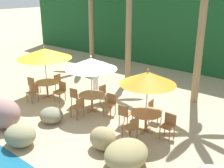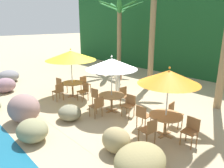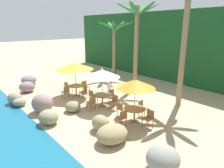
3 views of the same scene
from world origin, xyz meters
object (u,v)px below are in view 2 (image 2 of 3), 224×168
(chair_yellow_seaward, at_px, (84,90))
(chair_orange_seaward, at_px, (191,129))
(chair_yellow_inland, at_px, (85,83))
(chair_yellow_right, at_px, (59,91))
(palm_tree_nearest, at_px, (119,22))
(waiter_in_white, at_px, (118,77))
(chair_yellow_left, at_px, (61,84))
(dining_table_orange, at_px, (166,119))
(chair_white_left, at_px, (96,96))
(chair_orange_inland, at_px, (174,113))
(dining_table_yellow, at_px, (72,85))
(umbrella_orange, at_px, (169,77))
(umbrella_yellow, at_px, (71,55))
(palm_tree_second, at_px, (153,12))
(chair_orange_left, at_px, (143,115))
(chair_white_seaward, at_px, (129,104))
(chair_orange_right, at_px, (149,130))
(chair_white_right, at_px, (97,105))
(dining_table_white, at_px, (112,98))
(chair_white_inland, at_px, (125,95))
(umbrella_white, at_px, (112,64))

(chair_yellow_seaward, height_order, chair_orange_seaward, same)
(chair_yellow_inland, height_order, chair_yellow_right, same)
(palm_tree_nearest, xyz_separation_m, waiter_in_white, (4.05, -4.03, -2.69))
(chair_yellow_left, bearing_deg, chair_yellow_right, -34.23)
(dining_table_orange, bearing_deg, chair_white_left, -178.52)
(chair_yellow_seaward, bearing_deg, dining_table_orange, 0.21)
(chair_orange_seaward, distance_m, chair_orange_inland, 1.27)
(dining_table_yellow, xyz_separation_m, waiter_in_white, (1.39, 1.87, 0.37))
(umbrella_orange, bearing_deg, umbrella_yellow, -178.58)
(dining_table_yellow, relative_size, palm_tree_nearest, 0.21)
(umbrella_yellow, bearing_deg, palm_tree_second, 70.72)
(umbrella_orange, bearing_deg, chair_orange_left, -168.97)
(chair_white_seaward, distance_m, chair_orange_right, 2.19)
(chair_yellow_right, relative_size, chair_white_right, 1.00)
(dining_table_white, xyz_separation_m, chair_white_inland, (-0.06, 0.85, -0.10))
(umbrella_white, distance_m, chair_white_seaward, 1.77)
(chair_orange_inland, bearing_deg, dining_table_yellow, -169.60)
(chair_yellow_right, height_order, chair_orange_inland, same)
(umbrella_orange, bearing_deg, chair_white_left, -178.52)
(chair_white_right, bearing_deg, palm_tree_nearest, 129.87)
(chair_yellow_seaward, relative_size, chair_yellow_inland, 1.00)
(chair_white_right, bearing_deg, umbrella_yellow, 166.88)
(umbrella_yellow, bearing_deg, chair_yellow_left, -165.69)
(chair_yellow_inland, distance_m, palm_tree_second, 5.40)
(chair_orange_left, bearing_deg, dining_table_yellow, 179.65)
(umbrella_yellow, relative_size, chair_orange_inland, 2.86)
(chair_yellow_left, distance_m, umbrella_white, 3.92)
(umbrella_yellow, bearing_deg, chair_yellow_right, -82.77)
(chair_yellow_left, distance_m, waiter_in_white, 3.08)
(chair_yellow_right, xyz_separation_m, umbrella_orange, (5.36, 0.98, 1.52))
(chair_white_left, distance_m, waiter_in_white, 1.95)
(chair_yellow_inland, xyz_separation_m, waiter_in_white, (1.53, 1.02, 0.47))
(chair_yellow_left, bearing_deg, dining_table_orange, 3.15)
(umbrella_orange, bearing_deg, chair_white_right, -163.28)
(dining_table_white, xyz_separation_m, chair_orange_inland, (2.52, 0.77, -0.10))
(umbrella_yellow, xyz_separation_m, chair_orange_inland, (5.26, 0.97, -1.61))
(chair_white_seaward, distance_m, chair_white_left, 1.71)
(chair_yellow_inland, distance_m, chair_white_right, 3.32)
(chair_yellow_inland, relative_size, chair_white_inland, 1.00)
(chair_white_seaward, distance_m, umbrella_orange, 2.44)
(dining_table_white, bearing_deg, umbrella_yellow, -175.97)
(dining_table_orange, relative_size, chair_orange_left, 1.26)
(umbrella_yellow, distance_m, chair_white_seaward, 3.94)
(dining_table_white, height_order, umbrella_orange, umbrella_orange)
(chair_yellow_left, xyz_separation_m, chair_white_left, (2.73, 0.25, 0.00))
(chair_yellow_right, bearing_deg, chair_orange_inland, 19.39)
(chair_yellow_inland, relative_size, chair_white_right, 1.00)
(umbrella_white, relative_size, chair_orange_left, 2.75)
(chair_yellow_right, relative_size, palm_tree_second, 0.14)
(chair_orange_seaward, relative_size, chair_orange_left, 1.00)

